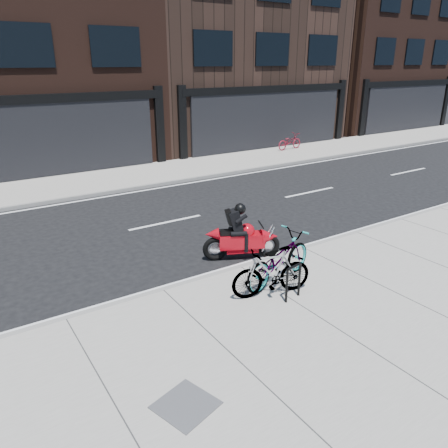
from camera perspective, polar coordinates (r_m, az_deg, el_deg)
ground at (r=11.82m, az=-3.34°, el=-2.64°), size 120.00×120.00×0.00m
sidewalk_near at (r=8.34m, az=14.64°, el=-13.50°), size 60.00×6.00×0.13m
sidewalk_far at (r=18.59m, az=-15.46°, el=5.52°), size 60.00×3.50×0.13m
building_mideast at (r=28.51m, az=-0.58°, el=23.74°), size 12.00×10.00×12.50m
building_east at (r=36.42m, az=16.91°, el=22.63°), size 10.00×10.00×13.00m
bike_rack at (r=8.85m, az=9.05°, el=-7.14°), size 0.44×0.12×0.75m
bicycle_front at (r=9.43m, az=7.13°, el=-4.53°), size 2.17×1.17×1.08m
bicycle_rear at (r=8.92m, az=6.23°, el=-6.22°), size 1.78×0.90×1.03m
motorcycle at (r=10.76m, az=2.76°, el=-1.61°), size 1.83×1.09×1.46m
bicycle_far at (r=24.29m, az=8.56°, el=10.61°), size 1.68×0.70×0.86m
utility_grate at (r=6.61m, az=-5.02°, el=-22.49°), size 0.94×0.94×0.02m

